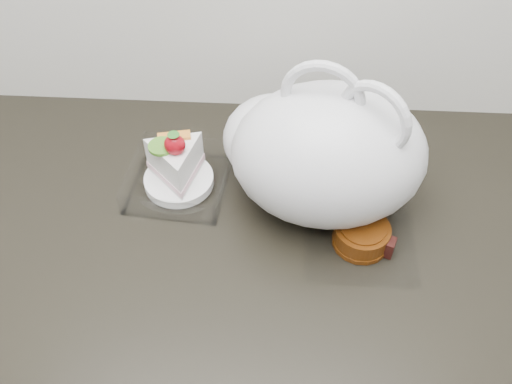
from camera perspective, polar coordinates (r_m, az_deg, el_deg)
name	(u,v)px	position (r m, az deg, el deg)	size (l,w,h in m)	color
counter	(227,340)	(1.37, -2.89, -14.53)	(2.04, 0.64, 0.90)	black
cake_tray	(178,171)	(1.03, -7.84, 2.06)	(0.19, 0.19, 0.13)	white
mooncake_wrap	(362,237)	(0.96, 10.58, -4.43)	(0.19, 0.17, 0.04)	white
plastic_bag	(318,151)	(0.94, 6.19, 4.12)	(0.40, 0.36, 0.29)	white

